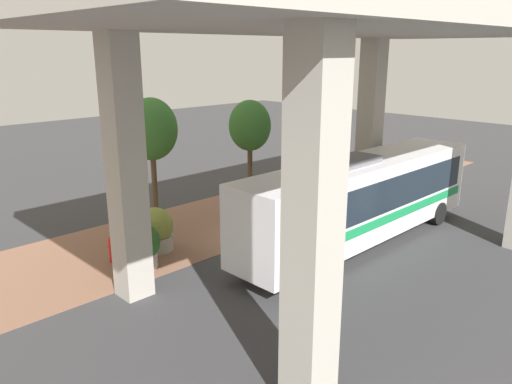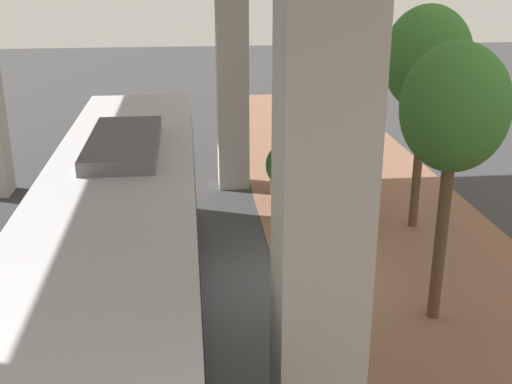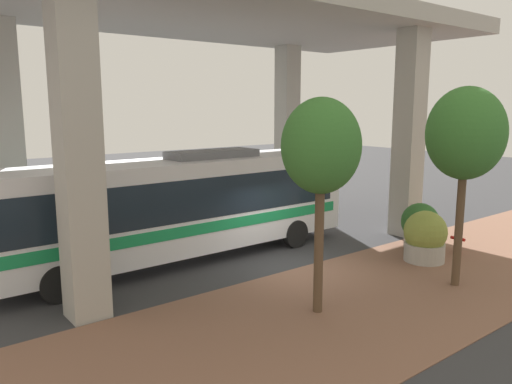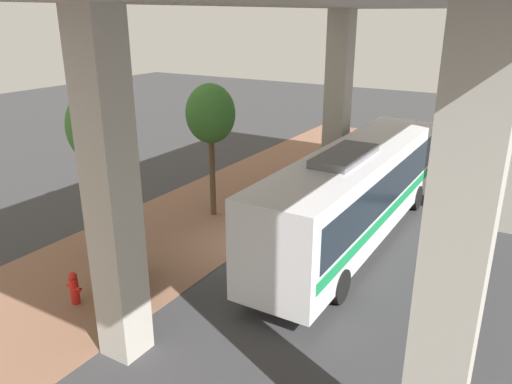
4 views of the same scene
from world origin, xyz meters
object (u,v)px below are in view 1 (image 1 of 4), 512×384
at_px(fire_hydrant, 112,249).
at_px(planter_middle, 141,246).
at_px(planter_front, 155,230).
at_px(street_tree_near, 151,130).
at_px(street_tree_far, 250,127).
at_px(bus, 362,196).

height_order(fire_hydrant, planter_middle, planter_middle).
relative_size(planter_front, planter_middle, 1.03).
relative_size(fire_hydrant, street_tree_near, 0.18).
bearing_deg(street_tree_near, fire_hydrant, -60.75).
distance_m(street_tree_near, street_tree_far, 4.52).
distance_m(fire_hydrant, street_tree_near, 5.07).
xyz_separation_m(planter_front, street_tree_far, (-0.73, 5.64, 3.25)).
bearing_deg(street_tree_near, planter_front, -34.39).
relative_size(fire_hydrant, planter_middle, 0.60).
bearing_deg(planter_middle, street_tree_near, 138.89).
relative_size(planter_front, street_tree_near, 0.30).
bearing_deg(bus, street_tree_near, -144.25).
xyz_separation_m(planter_front, planter_middle, (1.03, -1.24, 0.01)).
relative_size(bus, street_tree_far, 2.34).
relative_size(street_tree_near, street_tree_far, 1.06).
xyz_separation_m(planter_middle, street_tree_near, (-2.87, 2.50, 3.44)).
xyz_separation_m(planter_front, street_tree_near, (-1.84, 1.26, 3.45)).
height_order(fire_hydrant, street_tree_far, street_tree_far).
distance_m(planter_middle, street_tree_near, 5.13).
distance_m(fire_hydrant, street_tree_far, 8.19).
height_order(planter_front, planter_middle, planter_front).
distance_m(bus, planter_middle, 8.45).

